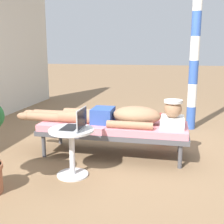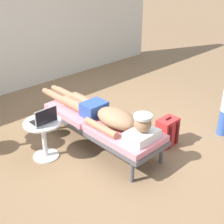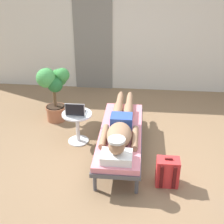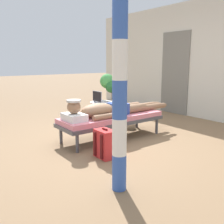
# 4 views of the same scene
# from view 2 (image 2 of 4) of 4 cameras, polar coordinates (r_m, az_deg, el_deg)

# --- Properties ---
(ground_plane) EXTENTS (40.00, 40.00, 0.00)m
(ground_plane) POSITION_cam_2_polar(r_m,az_deg,el_deg) (4.34, 1.23, -6.08)
(ground_plane) COLOR #846647
(lounge_chair) EXTENTS (0.64, 1.88, 0.42)m
(lounge_chair) POSITION_cam_2_polar(r_m,az_deg,el_deg) (4.16, -2.08, -2.09)
(lounge_chair) COLOR #4C4C51
(lounge_chair) RESTS_ON ground
(person_reclining) EXTENTS (0.53, 2.17, 0.33)m
(person_reclining) POSITION_cam_2_polar(r_m,az_deg,el_deg) (4.04, -1.51, -0.26)
(person_reclining) COLOR white
(person_reclining) RESTS_ON lounge_chair
(side_table) EXTENTS (0.48, 0.48, 0.52)m
(side_table) POSITION_cam_2_polar(r_m,az_deg,el_deg) (4.00, -12.69, -3.90)
(side_table) COLOR silver
(side_table) RESTS_ON ground
(laptop) EXTENTS (0.31, 0.24, 0.23)m
(laptop) POSITION_cam_2_polar(r_m,az_deg,el_deg) (3.85, -12.62, -1.31)
(laptop) COLOR #A5A8AD
(laptop) RESTS_ON side_table
(backpack) EXTENTS (0.30, 0.26, 0.42)m
(backpack) POSITION_cam_2_polar(r_m,az_deg,el_deg) (4.32, 10.21, -3.68)
(backpack) COLOR red
(backpack) RESTS_ON ground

